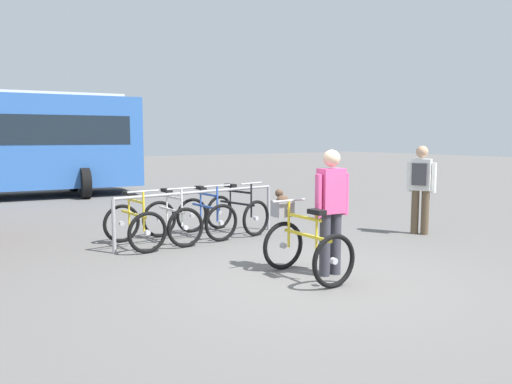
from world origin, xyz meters
TOP-DOWN VIEW (x-y plane):
  - ground_plane at (0.00, 0.00)m, footprint 80.00×80.00m
  - bike_rack_rail at (-0.09, 2.90)m, footprint 3.20×0.37m
  - racked_bike_yellow at (-1.25, 2.97)m, footprint 0.73×1.14m
  - racked_bike_white at (-0.56, 3.04)m, footprint 0.69×1.12m
  - racked_bike_blue at (0.14, 3.10)m, footprint 0.72×1.15m
  - racked_bike_black at (0.84, 3.17)m, footprint 0.86×1.21m
  - featured_bicycle at (-0.03, 0.16)m, footprint 0.67×1.21m
  - person_with_featured_bike at (0.32, -0.02)m, footprint 0.53×0.22m
  - pedestrian_with_backpack at (3.57, 1.14)m, footprint 0.43×0.48m

SIDE VIEW (x-z plane):
  - ground_plane at x=0.00m, z-range 0.00..0.00m
  - racked_bike_yellow at x=-1.25m, z-range -0.12..0.86m
  - racked_bike_white at x=-0.56m, z-range -0.12..0.86m
  - racked_bike_black at x=0.84m, z-range -0.12..0.85m
  - racked_bike_blue at x=0.14m, z-range -0.12..0.86m
  - featured_bicycle at x=-0.03m, z-range -0.06..1.03m
  - bike_rack_rail at x=-0.09m, z-range 0.23..1.10m
  - person_with_featured_bike at x=0.32m, z-range 0.09..1.73m
  - pedestrian_with_backpack at x=3.57m, z-range 0.12..1.76m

